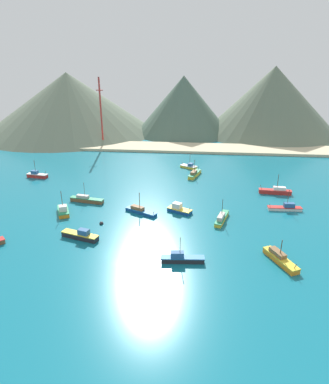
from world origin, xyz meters
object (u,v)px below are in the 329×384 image
at_px(fishing_boat_5, 182,258).
at_px(fishing_boat_13, 280,259).
at_px(fishing_boat_8, 276,191).
at_px(fishing_boat_2, 286,208).
at_px(fishing_boat_11, 140,211).
at_px(fishing_boat_6, 179,209).
at_px(buoy_1, 101,223).
at_px(fishing_boat_10, 63,211).
at_px(fishing_boat_9, 189,166).
at_px(fishing_boat_12, 86,199).
at_px(fishing_boat_1, 81,235).
at_px(fishing_boat_4, 37,175).
at_px(fishing_boat_7, 195,174).
at_px(fishing_boat_3, 222,218).
at_px(radio_tower, 101,112).

xyz_separation_m(fishing_boat_5, fishing_boat_13, (21.28, 2.17, 0.01)).
bearing_deg(fishing_boat_5, fishing_boat_8, 56.23).
distance_m(fishing_boat_2, fishing_boat_11, 42.96).
bearing_deg(fishing_boat_11, fishing_boat_13, -31.81).
bearing_deg(fishing_boat_8, fishing_boat_13, -100.56).
distance_m(fishing_boat_5, fishing_boat_8, 52.09).
bearing_deg(fishing_boat_13, fishing_boat_5, -174.17).
bearing_deg(fishing_boat_6, buoy_1, -154.10).
distance_m(fishing_boat_2, fishing_boat_8, 12.99).
height_order(fishing_boat_10, fishing_boat_11, fishing_boat_10).
xyz_separation_m(fishing_boat_6, fishing_boat_9, (1.40, 43.58, -0.19)).
xyz_separation_m(fishing_boat_9, fishing_boat_12, (-30.74, -39.25, 0.11)).
bearing_deg(fishing_boat_1, fishing_boat_5, -16.55).
height_order(fishing_boat_10, fishing_boat_13, fishing_boat_10).
bearing_deg(fishing_boat_10, fishing_boat_8, 19.23).
xyz_separation_m(fishing_boat_1, fishing_boat_9, (24.57, 61.59, -0.18)).
bearing_deg(fishing_boat_8, fishing_boat_4, 174.94).
bearing_deg(fishing_boat_6, fishing_boat_9, 88.16).
xyz_separation_m(fishing_boat_2, fishing_boat_7, (-27.41, 28.40, 0.17)).
bearing_deg(fishing_boat_9, fishing_boat_8, -40.95).
bearing_deg(fishing_boat_6, fishing_boat_12, 171.60).
xyz_separation_m(fishing_boat_4, buoy_1, (35.58, -35.34, -0.76)).
relative_size(fishing_boat_3, fishing_boat_7, 0.95).
height_order(fishing_boat_5, fishing_boat_10, fishing_boat_10).
height_order(fishing_boat_2, buoy_1, fishing_boat_2).
height_order(fishing_boat_2, fishing_boat_12, fishing_boat_12).
bearing_deg(fishing_boat_4, fishing_boat_10, -52.88).
height_order(fishing_boat_7, fishing_boat_13, fishing_boat_7).
relative_size(fishing_boat_2, fishing_boat_3, 0.99).
xyz_separation_m(fishing_boat_2, fishing_boat_13, (-7.83, -28.14, 0.11)).
bearing_deg(fishing_boat_1, fishing_boat_8, 33.35).
distance_m(fishing_boat_7, radio_tower, 68.10).
bearing_deg(fishing_boat_3, fishing_boat_5, -115.08).
height_order(fishing_boat_6, radio_tower, radio_tower).
bearing_deg(fishing_boat_13, fishing_boat_6, 135.13).
xyz_separation_m(fishing_boat_11, radio_tower, (-33.84, 79.43, 16.95)).
distance_m(fishing_boat_1, fishing_boat_11, 20.11).
height_order(fishing_boat_3, fishing_boat_9, fishing_boat_9).
xyz_separation_m(fishing_boat_6, fishing_boat_13, (23.49, -23.38, -0.07)).
distance_m(fishing_boat_11, fishing_boat_12, 19.26).
xyz_separation_m(fishing_boat_1, fishing_boat_5, (25.38, -7.54, -0.06)).
relative_size(fishing_boat_11, buoy_1, 9.28).
bearing_deg(fishing_boat_6, fishing_boat_10, -171.97).
relative_size(fishing_boat_1, fishing_boat_10, 1.25).
height_order(fishing_boat_3, buoy_1, fishing_boat_3).
xyz_separation_m(fishing_boat_3, fishing_boat_12, (-41.38, 8.89, -0.02)).
xyz_separation_m(fishing_boat_1, radio_tower, (-21.79, 95.53, 16.76)).
relative_size(fishing_boat_10, fishing_boat_13, 0.81).
height_order(fishing_boat_4, fishing_boat_7, fishing_boat_4).
relative_size(fishing_boat_6, fishing_boat_7, 0.72).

